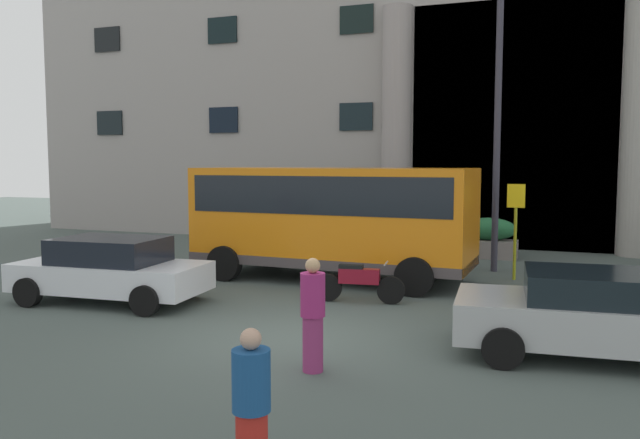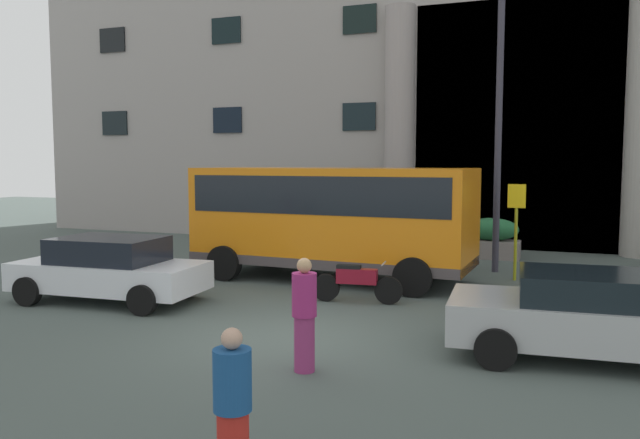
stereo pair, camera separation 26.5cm
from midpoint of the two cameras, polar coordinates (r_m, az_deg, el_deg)
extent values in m
cube|color=#47534E|center=(11.16, -3.61, -10.93)|extent=(80.00, 64.00, 0.12)
cube|color=black|center=(22.95, 16.41, 8.05)|extent=(6.78, 0.12, 8.52)
cylinder|color=#9C918F|center=(23.25, 6.55, 8.19)|extent=(1.08, 1.08, 8.52)
cylinder|color=#9C9891|center=(22.70, 26.39, 7.75)|extent=(1.08, 1.08, 8.52)
cube|color=black|center=(29.21, -18.57, 8.20)|extent=(1.28, 0.08, 1.02)
cube|color=black|center=(26.11, -8.92, 8.79)|extent=(1.28, 0.08, 1.02)
cube|color=black|center=(23.91, 2.93, 9.18)|extent=(1.28, 0.08, 1.02)
cube|color=black|center=(29.62, -18.77, 15.02)|extent=(1.28, 0.08, 1.02)
cube|color=black|center=(26.56, -9.03, 16.40)|extent=(1.28, 0.08, 1.02)
cube|color=black|center=(24.41, 2.97, 17.46)|extent=(1.28, 0.08, 1.02)
cube|color=orange|center=(16.30, 0.64, 0.37)|extent=(7.17, 2.72, 2.43)
cube|color=black|center=(16.27, 0.64, 2.37)|extent=(6.75, 2.73, 0.92)
cube|color=black|center=(15.32, 12.77, 1.31)|extent=(0.14, 2.05, 1.15)
cube|color=#4B4344|center=(16.43, 0.63, -3.43)|extent=(7.18, 2.76, 0.24)
cylinder|color=black|center=(16.88, 10.04, -3.70)|extent=(0.91, 0.32, 0.90)
cylinder|color=black|center=(14.54, 7.94, -5.10)|extent=(0.91, 0.32, 0.90)
cylinder|color=black|center=(18.58, -5.07, -2.82)|extent=(0.91, 0.32, 0.90)
cylinder|color=black|center=(16.48, -9.01, -3.89)|extent=(0.91, 0.32, 0.90)
cylinder|color=#959919|center=(17.04, 16.65, -1.18)|extent=(0.08, 0.08, 2.42)
cube|color=yellow|center=(16.93, 16.73, 2.04)|extent=(0.44, 0.03, 0.60)
cube|color=#696A59|center=(22.75, -5.19, -1.84)|extent=(2.04, 0.77, 0.51)
ellipsoid|color=#1C522B|center=(22.68, -5.21, -0.22)|extent=(1.95, 0.70, 0.79)
cube|color=gray|center=(20.86, 14.53, -2.56)|extent=(1.74, 0.92, 0.56)
ellipsoid|color=#246238|center=(20.79, 14.57, -0.82)|extent=(1.67, 0.83, 0.71)
cube|color=gray|center=(21.85, 2.77, -1.97)|extent=(1.94, 0.71, 0.62)
ellipsoid|color=#315D31|center=(21.77, 2.78, -0.13)|extent=(1.86, 0.64, 0.78)
cube|color=white|center=(14.58, -18.73, -4.83)|extent=(4.22, 2.05, 0.60)
cube|color=black|center=(14.49, -18.79, -2.62)|extent=(2.32, 1.72, 0.54)
cylinder|color=black|center=(14.63, -12.15, -5.66)|extent=(0.63, 0.24, 0.62)
cylinder|color=black|center=(13.12, -15.95, -7.01)|extent=(0.63, 0.24, 0.62)
cylinder|color=black|center=(16.15, -20.92, -4.87)|extent=(0.63, 0.24, 0.62)
cylinder|color=black|center=(14.80, -25.18, -5.92)|extent=(0.63, 0.24, 0.62)
cube|color=#B0B4B5|center=(10.79, 23.83, -8.39)|extent=(4.71, 2.17, 0.64)
cube|color=black|center=(10.68, 23.93, -5.55)|extent=(2.59, 1.79, 0.45)
cylinder|color=black|center=(11.64, 15.44, -8.55)|extent=(0.63, 0.25, 0.62)
cylinder|color=black|center=(9.87, 15.31, -11.05)|extent=(0.63, 0.25, 0.62)
cylinder|color=black|center=(17.09, -19.54, -4.32)|extent=(0.61, 0.23, 0.60)
cylinder|color=black|center=(18.28, -22.37, -3.80)|extent=(0.61, 0.25, 0.60)
cube|color=red|center=(17.64, -21.03, -3.16)|extent=(0.98, 0.44, 0.32)
cube|color=black|center=(17.76, -21.39, -2.53)|extent=(0.55, 0.31, 0.12)
cylinder|color=#A5A5A8|center=(17.10, -19.84, -2.36)|extent=(0.15, 0.54, 0.03)
cylinder|color=black|center=(13.73, 5.82, -6.33)|extent=(0.61, 0.18, 0.60)
cylinder|color=black|center=(13.96, 0.19, -6.11)|extent=(0.61, 0.19, 0.60)
cube|color=maroon|center=(13.78, 2.98, -5.08)|extent=(0.90, 0.35, 0.32)
cube|color=black|center=(13.78, 2.25, -4.32)|extent=(0.54, 0.26, 0.12)
cylinder|color=#A5A5A8|center=(13.64, 5.38, -3.93)|extent=(0.10, 0.55, 0.03)
cylinder|color=navy|center=(6.07, -7.46, -14.10)|extent=(0.36, 0.36, 0.58)
sphere|color=tan|center=(5.95, -7.51, -10.56)|extent=(0.20, 0.20, 0.20)
cylinder|color=#8F2F65|center=(9.40, -1.47, -11.07)|extent=(0.30, 0.30, 0.82)
cylinder|color=#9D2669|center=(9.22, -1.48, -6.75)|extent=(0.36, 0.36, 0.63)
sphere|color=tan|center=(9.14, -1.48, -4.15)|extent=(0.22, 0.22, 0.22)
cylinder|color=#33313E|center=(18.11, 15.18, 7.53)|extent=(0.18, 0.18, 7.66)
camera|label=1|loc=(0.13, -90.45, -0.04)|focal=35.74mm
camera|label=2|loc=(0.13, 89.55, 0.04)|focal=35.74mm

